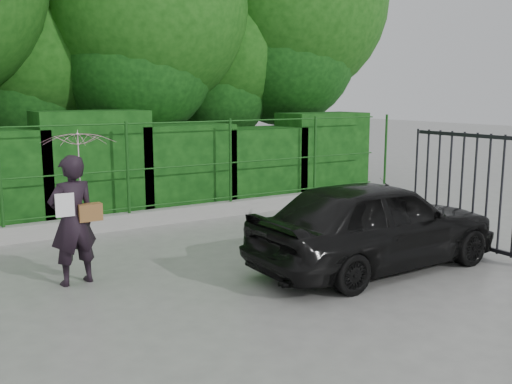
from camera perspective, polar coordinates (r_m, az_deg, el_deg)
ground at (r=7.47m, az=-3.56°, el=-10.75°), size 80.00×80.00×0.00m
kerb at (r=11.43m, az=-14.42°, el=-2.99°), size 14.00×0.25×0.30m
fence at (r=11.32m, az=-13.57°, el=2.32°), size 14.13×0.06×1.80m
hedge at (r=12.23m, az=-15.86°, el=1.87°), size 14.20×1.20×2.28m
trees at (r=14.73m, az=-14.80°, el=17.29°), size 17.10×6.15×8.08m
gate at (r=9.71m, az=23.24°, el=0.52°), size 0.22×2.33×2.36m
woman at (r=8.19m, az=-17.45°, el=0.76°), size 1.00×1.01×2.14m
car at (r=8.78m, az=11.87°, el=-3.09°), size 4.09×1.68×1.39m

